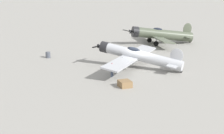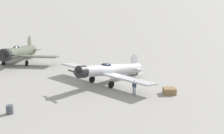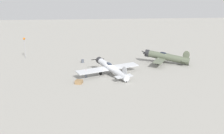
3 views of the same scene
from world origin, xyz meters
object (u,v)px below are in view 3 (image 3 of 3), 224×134
airplane_mid_apron (165,57)px  ground_crew_mechanic (86,73)px  airplane_foreground (110,68)px  fuel_drum (83,61)px  windsock_mast (24,40)px  equipment_crate (79,82)px

airplane_mid_apron → ground_crew_mechanic: airplane_mid_apron is taller
airplane_foreground → airplane_mid_apron: size_ratio=1.20×
ground_crew_mechanic → fuel_drum: (-0.41, -12.58, -0.54)m
fuel_drum → windsock_mast: size_ratio=0.15×
airplane_foreground → windsock_mast: windsock_mast is taller
airplane_foreground → airplane_mid_apron: airplane_mid_apron is taller
airplane_mid_apron → fuel_drum: bearing=19.8°
ground_crew_mechanic → windsock_mast: 23.98m
airplane_mid_apron → ground_crew_mechanic: bearing=56.1°
airplane_foreground → equipment_crate: size_ratio=8.20×
windsock_mast → ground_crew_mechanic: bearing=124.8°
ground_crew_mechanic → airplane_mid_apron: bearing=100.8°
airplane_mid_apron → equipment_crate: 23.71m
airplane_foreground → equipment_crate: airplane_foreground is taller
airplane_mid_apron → equipment_crate: bearing=62.1°
fuel_drum → equipment_crate: bearing=82.9°
airplane_foreground → windsock_mast: 26.46m
airplane_foreground → equipment_crate: bearing=101.0°
equipment_crate → windsock_mast: 26.11m
airplane_foreground → airplane_mid_apron: (-14.42, -7.39, 0.07)m
fuel_drum → ground_crew_mechanic: bearing=88.1°
ground_crew_mechanic → equipment_crate: size_ratio=0.97×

